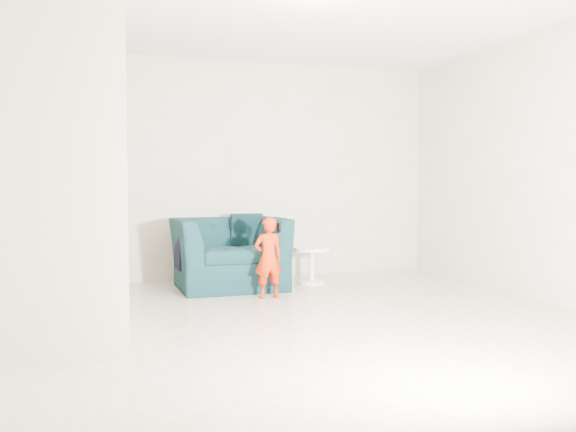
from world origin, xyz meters
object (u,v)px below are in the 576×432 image
object	(u,v)px
armchair	(229,253)
side_table	(312,259)
staircase	(58,212)
toddler	(268,258)

from	to	relation	value
armchair	side_table	distance (m)	0.99
armchair	staircase	xyz separation A→B (m)	(-1.72, -1.50, 0.55)
armchair	side_table	world-z (taller)	armchair
toddler	staircase	distance (m)	2.18
side_table	staircase	distance (m)	3.15
side_table	staircase	size ratio (longest dim) A/B	0.12
armchair	staircase	bearing A→B (deg)	-140.21
toddler	armchair	bearing A→B (deg)	-75.36
armchair	toddler	distance (m)	0.78
armchair	toddler	world-z (taller)	toddler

